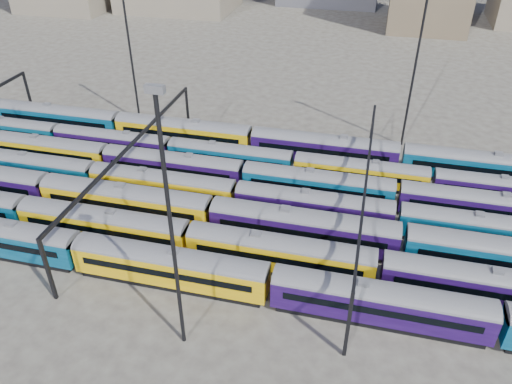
% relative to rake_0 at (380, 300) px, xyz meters
% --- Properties ---
extents(ground, '(500.00, 500.00, 0.00)m').
position_rel_rake_0_xyz_m(ground, '(-12.76, 15.00, -2.81)').
color(ground, '#403B36').
rests_on(ground, ground).
extents(rake_0, '(151.71, 3.17, 5.34)m').
position_rel_rake_0_xyz_m(rake_0, '(0.00, 0.00, 0.00)').
color(rake_0, black).
rests_on(rake_0, ground).
extents(rake_1, '(127.18, 3.10, 5.23)m').
position_rel_rake_0_xyz_m(rake_1, '(-0.27, 5.00, -0.06)').
color(rake_1, black).
rests_on(rake_1, ground).
extents(rake_2, '(157.36, 3.29, 5.55)m').
position_rel_rake_0_xyz_m(rake_2, '(-31.75, 10.00, 0.11)').
color(rake_2, black).
rests_on(rake_2, ground).
extents(rake_3, '(141.40, 2.95, 4.97)m').
position_rel_rake_0_xyz_m(rake_3, '(-8.68, 15.00, -0.20)').
color(rake_3, black).
rests_on(rake_3, ground).
extents(rake_4, '(143.81, 3.00, 5.06)m').
position_rel_rake_0_xyz_m(rake_4, '(-29.50, 20.00, -0.15)').
color(rake_4, black).
rests_on(rake_4, ground).
extents(rake_5, '(132.38, 2.77, 4.65)m').
position_rel_rake_0_xyz_m(rake_5, '(-3.54, 25.00, -0.37)').
color(rake_5, black).
rests_on(rake_5, ground).
extents(rake_6, '(156.01, 3.26, 5.50)m').
position_rel_rake_0_xyz_m(rake_6, '(-31.73, 30.00, 0.08)').
color(rake_6, black).
rests_on(rake_6, ground).
extents(gantry_1, '(0.35, 40.35, 8.03)m').
position_rel_rake_0_xyz_m(gantry_1, '(-32.76, 15.00, 3.98)').
color(gantry_1, black).
rests_on(gantry_1, ground).
extents(gantry_2, '(0.35, 40.35, 8.03)m').
position_rel_rake_0_xyz_m(gantry_2, '(-2.76, 15.00, 3.98)').
color(gantry_2, black).
rests_on(gantry_2, ground).
extents(mast_1, '(1.40, 0.50, 25.60)m').
position_rel_rake_0_xyz_m(mast_1, '(-42.76, 37.00, 11.16)').
color(mast_1, black).
rests_on(mast_1, ground).
extents(mast_2, '(1.40, 0.50, 25.60)m').
position_rel_rake_0_xyz_m(mast_2, '(-17.76, -7.00, 11.16)').
color(mast_2, black).
rests_on(mast_2, ground).
extents(mast_3, '(1.40, 0.50, 25.60)m').
position_rel_rake_0_xyz_m(mast_3, '(2.24, 39.00, 11.16)').
color(mast_3, black).
rests_on(mast_3, ground).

